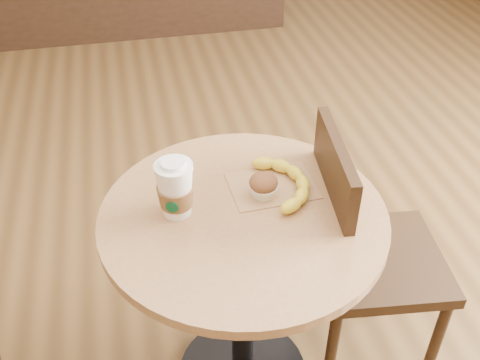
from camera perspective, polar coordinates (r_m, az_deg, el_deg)
The scene contains 6 objects.
cafe_table at distance 1.64m, azimuth 0.30°, elevation -8.33°, with size 0.78×0.78×0.75m.
chair_right at distance 1.80m, azimuth 12.18°, elevation -7.01°, with size 0.44×0.44×0.91m.
kraft_bag at distance 1.60m, azimuth 3.31°, elevation -0.59°, with size 0.24×0.18×0.00m, color #A4784F.
coffee_cup at distance 1.47m, azimuth -6.58°, elevation -1.07°, with size 0.10×0.10×0.17m.
muffin at distance 1.54m, azimuth 2.40°, elevation -0.60°, with size 0.08×0.08×0.07m.
banana at distance 1.58m, azimuth 4.77°, elevation -0.22°, with size 0.15×0.27×0.04m, color yellow, non-canonical shape.
Camera 1 is at (-0.14, -1.17, 1.74)m, focal length 42.00 mm.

